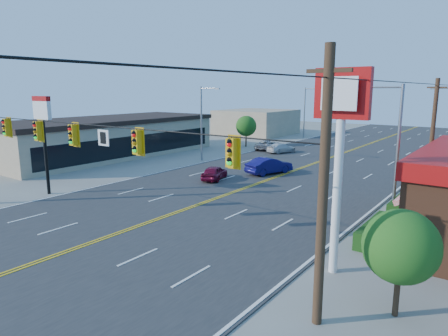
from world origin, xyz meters
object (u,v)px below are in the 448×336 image
Objects in this scene: signal_span at (87,147)px; car_blue at (269,166)px; car_magenta at (214,173)px; car_silver at (268,145)px; kfc_pylon at (341,131)px; car_white at (281,148)px; pizza_hut_sign at (43,124)px.

signal_span is 20.32m from car_blue.
car_silver is at bearing -92.06° from car_magenta.
kfc_pylon is 2.38× the size of car_magenta.
car_white is 0.89× the size of car_silver.
pizza_hut_sign is 19.14m from car_blue.
pizza_hut_sign is at bearing 77.18° from car_blue.
kfc_pylon is at bearing 0.00° from pizza_hut_sign.
car_magenta is at bearing 143.51° from kfc_pylon.
kfc_pylon is 33.06m from car_white.
car_magenta is 0.78× the size of car_blue.
car_blue is at bearing 130.71° from car_white.
signal_span is at bearing -20.19° from pizza_hut_sign.
signal_span reaches higher than car_magenta.
signal_span is 5.33× the size of car_blue.
kfc_pylon is 2.12× the size of car_white.
car_silver reaches higher than car_magenta.
car_blue is (-12.25, 15.86, -5.29)m from kfc_pylon.
car_blue is 1.02× the size of car_silver.
pizza_hut_sign is 1.71× the size of car_white.
car_white is (4.71, 27.65, -4.60)m from pizza_hut_sign.
pizza_hut_sign is at bearing 97.89° from car_white.
car_blue reaches higher than car_silver.
car_white is at bearing 101.04° from signal_span.
car_blue is (9.75, 15.86, -4.43)m from pizza_hut_sign.
car_blue is (-1.13, 19.86, -4.13)m from signal_span.
car_magenta is at bearing 81.28° from car_blue.
pizza_hut_sign reaches higher than car_white.
signal_span is 2.86× the size of kfc_pylon.
kfc_pylon is 1.86× the size of car_blue.
car_magenta reaches higher than car_white.
car_white is at bearing -48.08° from car_blue.
car_blue is 1.14× the size of car_white.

